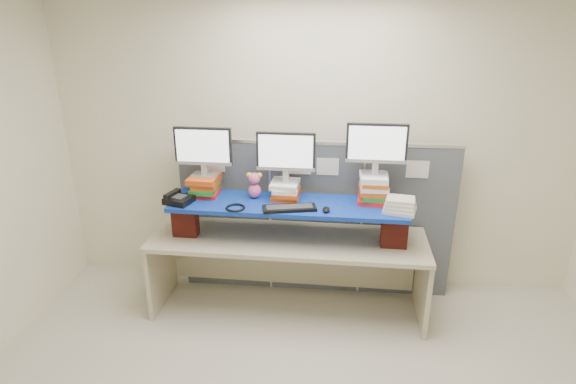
# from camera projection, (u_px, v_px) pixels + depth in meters

# --- Properties ---
(room) EXTENTS (5.00, 4.00, 2.80)m
(room) POSITION_uv_depth(u_px,v_px,m) (305.00, 246.00, 2.70)
(room) COLOR #F3E9C8
(room) RESTS_ON ground
(cubicle_partition) EXTENTS (2.60, 0.06, 1.53)m
(cubicle_partition) POSITION_uv_depth(u_px,v_px,m) (316.00, 218.00, 4.58)
(cubicle_partition) COLOR #494E56
(cubicle_partition) RESTS_ON ground
(desk) EXTENTS (2.46, 0.77, 0.74)m
(desk) POSITION_uv_depth(u_px,v_px,m) (288.00, 253.00, 4.31)
(desk) COLOR #C0B493
(desk) RESTS_ON ground
(brick_pier_left) EXTENTS (0.22, 0.12, 0.30)m
(brick_pier_left) POSITION_uv_depth(u_px,v_px,m) (185.00, 220.00, 4.25)
(brick_pier_left) COLOR maroon
(brick_pier_left) RESTS_ON desk
(brick_pier_right) EXTENTS (0.22, 0.12, 0.30)m
(brick_pier_right) POSITION_uv_depth(u_px,v_px,m) (394.00, 230.00, 4.06)
(brick_pier_right) COLOR maroon
(brick_pier_right) RESTS_ON desk
(blue_board) EXTENTS (2.04, 0.55, 0.04)m
(blue_board) POSITION_uv_depth(u_px,v_px,m) (288.00, 205.00, 4.14)
(blue_board) COLOR #0B0E93
(blue_board) RESTS_ON brick_pier_left
(book_stack_left) EXTENTS (0.27, 0.32, 0.17)m
(book_stack_left) POSITION_uv_depth(u_px,v_px,m) (205.00, 185.00, 4.29)
(book_stack_left) COLOR red
(book_stack_left) RESTS_ON blue_board
(book_stack_center) EXTENTS (0.26, 0.32, 0.15)m
(book_stack_center) POSITION_uv_depth(u_px,v_px,m) (286.00, 190.00, 4.22)
(book_stack_center) COLOR #D04A13
(book_stack_center) RESTS_ON blue_board
(book_stack_right) EXTENTS (0.26, 0.30, 0.25)m
(book_stack_right) POSITION_uv_depth(u_px,v_px,m) (373.00, 188.00, 4.12)
(book_stack_right) COLOR red
(book_stack_right) RESTS_ON blue_board
(monitor_left) EXTENTS (0.51, 0.15, 0.44)m
(monitor_left) POSITION_uv_depth(u_px,v_px,m) (203.00, 149.00, 4.17)
(monitor_left) COLOR #B2B2B7
(monitor_left) RESTS_ON book_stack_left
(monitor_center) EXTENTS (0.51, 0.15, 0.44)m
(monitor_center) POSITION_uv_depth(u_px,v_px,m) (286.00, 154.00, 4.10)
(monitor_center) COLOR #B2B2B7
(monitor_center) RESTS_ON book_stack_center
(monitor_right) EXTENTS (0.51, 0.15, 0.44)m
(monitor_right) POSITION_uv_depth(u_px,v_px,m) (377.00, 146.00, 3.99)
(monitor_right) COLOR #B2B2B7
(monitor_right) RESTS_ON book_stack_right
(keyboard) EXTENTS (0.46, 0.24, 0.03)m
(keyboard) POSITION_uv_depth(u_px,v_px,m) (289.00, 208.00, 3.99)
(keyboard) COLOR black
(keyboard) RESTS_ON blue_board
(mouse) EXTENTS (0.07, 0.11, 0.03)m
(mouse) POSITION_uv_depth(u_px,v_px,m) (326.00, 209.00, 3.96)
(mouse) COLOR black
(mouse) RESTS_ON blue_board
(desk_phone) EXTENTS (0.26, 0.25, 0.09)m
(desk_phone) POSITION_uv_depth(u_px,v_px,m) (178.00, 199.00, 4.13)
(desk_phone) COLOR black
(desk_phone) RESTS_ON blue_board
(headset) EXTENTS (0.21, 0.21, 0.02)m
(headset) POSITION_uv_depth(u_px,v_px,m) (235.00, 208.00, 4.01)
(headset) COLOR black
(headset) RESTS_ON blue_board
(plush_toy) EXTENTS (0.14, 0.10, 0.23)m
(plush_toy) POSITION_uv_depth(u_px,v_px,m) (255.00, 185.00, 4.20)
(plush_toy) COLOR #E65796
(plush_toy) RESTS_ON blue_board
(binder_stack) EXTENTS (0.29, 0.26, 0.12)m
(binder_stack) POSITION_uv_depth(u_px,v_px,m) (400.00, 205.00, 3.93)
(binder_stack) COLOR beige
(binder_stack) RESTS_ON blue_board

